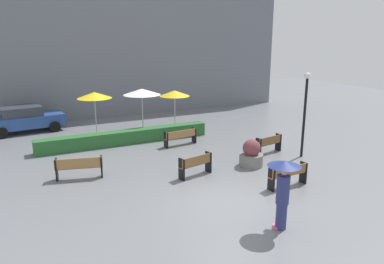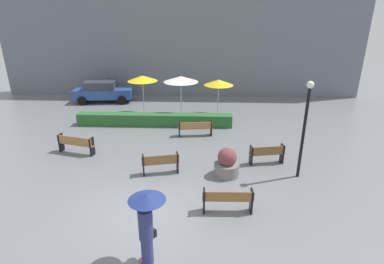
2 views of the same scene
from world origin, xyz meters
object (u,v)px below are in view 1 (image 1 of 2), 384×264
at_px(bench_far_right, 269,143).
at_px(bench_near_right, 288,174).
at_px(bench_far_left, 79,166).
at_px(patio_umbrella_yellow, 94,95).
at_px(bench_mid_center, 196,164).
at_px(patio_umbrella_yellow_far, 175,93).
at_px(pedestrian_with_umbrella, 283,186).
at_px(planter_pot, 251,155).
at_px(parked_car, 25,119).
at_px(lamp_post, 305,106).
at_px(bench_back_row, 181,136).
at_px(patio_umbrella_white, 142,92).

distance_m(bench_far_right, bench_near_right, 4.15).
distance_m(bench_far_left, patio_umbrella_yellow, 6.92).
distance_m(bench_mid_center, patio_umbrella_yellow_far, 8.66).
distance_m(bench_far_right, patio_umbrella_yellow_far, 7.42).
bearing_deg(pedestrian_with_umbrella, planter_pot, 63.69).
height_order(bench_near_right, patio_umbrella_yellow, patio_umbrella_yellow).
bearing_deg(parked_car, bench_near_right, -58.04).
xyz_separation_m(bench_near_right, parked_car, (-8.42, 13.50, 0.30)).
height_order(bench_near_right, parked_car, parked_car).
relative_size(planter_pot, patio_umbrella_yellow_far, 0.52).
distance_m(bench_mid_center, pedestrian_with_umbrella, 4.92).
bearing_deg(parked_car, bench_mid_center, -62.00).
relative_size(bench_far_right, pedestrian_with_umbrella, 0.76).
height_order(bench_near_right, bench_mid_center, bench_mid_center).
distance_m(patio_umbrella_yellow_far, parked_car, 9.06).
height_order(bench_far_right, bench_near_right, bench_far_right).
xyz_separation_m(patio_umbrella_yellow, parked_car, (-3.60, 2.80, -1.54)).
relative_size(bench_mid_center, parked_car, 0.36).
height_order(lamp_post, parked_car, lamp_post).
distance_m(bench_back_row, lamp_post, 6.40).
bearing_deg(bench_near_right, bench_far_right, 61.64).
relative_size(pedestrian_with_umbrella, patio_umbrella_yellow_far, 0.89).
xyz_separation_m(planter_pot, patio_umbrella_yellow_far, (-0.06, 8.08, 1.63)).
height_order(pedestrian_with_umbrella, patio_umbrella_yellow_far, patio_umbrella_yellow_far).
distance_m(planter_pot, parked_car, 13.90).
height_order(lamp_post, patio_umbrella_yellow_far, lamp_post).
bearing_deg(bench_back_row, lamp_post, -44.48).
relative_size(bench_back_row, patio_umbrella_yellow, 0.74).
height_order(pedestrian_with_umbrella, patio_umbrella_white, patio_umbrella_white).
relative_size(bench_far_left, planter_pot, 1.54).
bearing_deg(bench_far_left, pedestrian_with_umbrella, -55.16).
bearing_deg(lamp_post, bench_mid_center, -179.88).
distance_m(pedestrian_with_umbrella, planter_pot, 5.47).
distance_m(bench_near_right, planter_pot, 2.56).
bearing_deg(bench_back_row, patio_umbrella_yellow, 132.35).
height_order(bench_far_left, bench_far_right, bench_far_left).
height_order(bench_back_row, patio_umbrella_yellow_far, patio_umbrella_yellow_far).
distance_m(lamp_post, patio_umbrella_white, 9.11).
bearing_deg(bench_far_right, bench_far_left, 175.39).
xyz_separation_m(patio_umbrella_yellow, patio_umbrella_white, (2.54, -0.76, 0.13)).
height_order(bench_mid_center, parked_car, parked_car).
relative_size(bench_far_right, patio_umbrella_white, 0.59).
bearing_deg(bench_back_row, bench_near_right, -79.29).
xyz_separation_m(bench_back_row, bench_near_right, (1.29, -6.84, 0.03)).
xyz_separation_m(bench_back_row, planter_pot, (1.42, -4.28, 0.03)).
bearing_deg(bench_far_left, patio_umbrella_yellow_far, 42.00).
xyz_separation_m(lamp_post, patio_umbrella_white, (-5.34, 7.38, 0.05)).
height_order(bench_mid_center, patio_umbrella_white, patio_umbrella_white).
relative_size(bench_back_row, bench_near_right, 1.10).
relative_size(bench_far_right, bench_near_right, 0.92).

